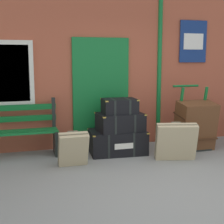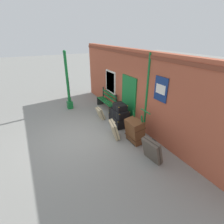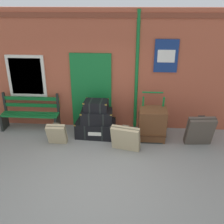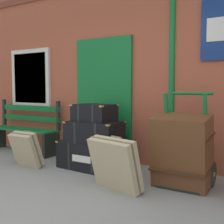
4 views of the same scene
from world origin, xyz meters
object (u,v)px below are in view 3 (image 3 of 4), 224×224
Objects in this scene: steamer_trunk_middle at (97,116)px; suitcase_umber at (126,138)px; steamer_trunk_top at (96,106)px; platform_bench at (31,114)px; porters_trolley at (151,128)px; suitcase_tan at (57,134)px; steamer_trunk_base at (96,128)px; suitcase_oxblood at (200,131)px; large_brown_trunk at (152,124)px.

steamer_trunk_middle is 1.06m from suitcase_umber.
steamer_trunk_top is 0.86× the size of suitcase_umber.
platform_bench is 1.34× the size of porters_trolley.
porters_trolley is at bearing 12.33° from suitcase_tan.
steamer_trunk_top reaches higher than suitcase_tan.
suitcase_oxblood is (2.63, -0.33, 0.19)m from steamer_trunk_base.
steamer_trunk_middle is (1.90, -0.31, 0.14)m from platform_bench.
steamer_trunk_middle is 2.61m from suitcase_oxblood.
steamer_trunk_top is 1.22m from suitcase_tan.
suitcase_umber is (0.81, -0.71, 0.12)m from steamer_trunk_base.
steamer_trunk_top reaches higher than steamer_trunk_middle.
steamer_trunk_base is (1.85, -0.28, -0.23)m from platform_bench.
porters_trolley is 0.26m from large_brown_trunk.
steamer_trunk_base is 1.43× the size of suitcase_umber.
platform_bench is 2.77× the size of suitcase_tan.
platform_bench reaches higher than suitcase_tan.
suitcase_umber is (1.72, -0.17, 0.04)m from suitcase_tan.
suitcase_tan is at bearing -151.57° from steamer_trunk_middle.
steamer_trunk_base is at bearing 148.18° from steamer_trunk_middle.
suitcase_oxblood is (2.60, -0.31, -0.48)m from steamer_trunk_top.
steamer_trunk_top is 0.67× the size of large_brown_trunk.
platform_bench is 1.93m from steamer_trunk_middle.
porters_trolley is 2.43m from suitcase_tan.
porters_trolley is at bearing -0.18° from steamer_trunk_top.
steamer_trunk_base is 1.06m from suitcase_tan.
platform_bench is at bearing 171.40° from steamer_trunk_base.
platform_bench is 2.01× the size of suitcase_oxblood.
suitcase_umber reaches higher than steamer_trunk_base.
steamer_trunk_middle is at bearing 173.34° from suitcase_oxblood.
platform_bench is at bearing 139.19° from suitcase_tan.
platform_bench is 4.53m from suitcase_oxblood.
steamer_trunk_base is 1.47m from porters_trolley.
suitcase_tan is (-2.38, -0.35, -0.18)m from large_brown_trunk.
suitcase_oxblood reaches higher than suitcase_tan.
porters_trolley is (1.47, -0.02, 0.06)m from steamer_trunk_base.
suitcase_tan is at bearing -171.74° from large_brown_trunk.
porters_trolley is (1.43, 0.01, -0.31)m from steamer_trunk_middle.
suitcase_oxblood is at bearing -7.73° from platform_bench.
steamer_trunk_base is 1.26× the size of steamer_trunk_middle.
steamer_trunk_base is 1.09m from suitcase_umber.
platform_bench is 1.96m from steamer_trunk_top.
steamer_trunk_top is 1.18m from suitcase_umber.
steamer_trunk_top reaches higher than large_brown_trunk.
porters_trolley is 1.21m from suitcase_oxblood.
steamer_trunk_top reaches higher than steamer_trunk_base.
large_brown_trunk is 1.17m from suitcase_oxblood.
steamer_trunk_middle is 1.12m from suitcase_tan.
steamer_trunk_top is at bearing 29.22° from suitcase_tan.
steamer_trunk_base is 0.88× the size of porters_trolley.
steamer_trunk_base is at bearing 138.98° from suitcase_umber.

